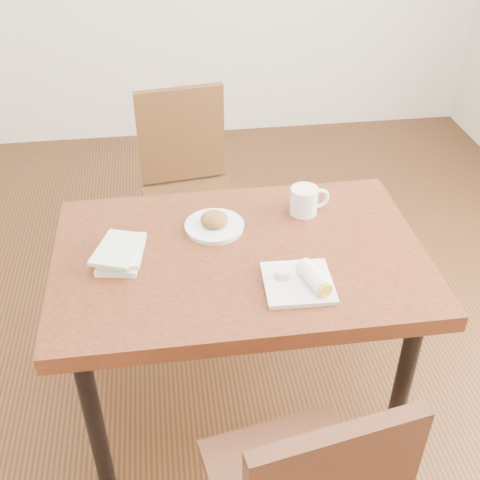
{
  "coord_description": "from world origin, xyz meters",
  "views": [
    {
      "loc": [
        -0.22,
        -1.59,
        1.96
      ],
      "look_at": [
        0.0,
        0.0,
        0.8
      ],
      "focal_mm": 45.0,
      "sensor_mm": 36.0,
      "label": 1
    }
  ],
  "objects": [
    {
      "name": "book_stack",
      "position": [
        -0.39,
        0.02,
        0.78
      ],
      "size": [
        0.19,
        0.22,
        0.05
      ],
      "color": "white",
      "rests_on": "table"
    },
    {
      "name": "plate_burrito",
      "position": [
        0.17,
        -0.2,
        0.77
      ],
      "size": [
        0.22,
        0.22,
        0.07
      ],
      "color": "white",
      "rests_on": "table"
    },
    {
      "name": "coffee_mug",
      "position": [
        0.27,
        0.21,
        0.8
      ],
      "size": [
        0.15,
        0.1,
        0.1
      ],
      "color": "white",
      "rests_on": "table"
    },
    {
      "name": "ground",
      "position": [
        0.0,
        0.0,
        -0.01
      ],
      "size": [
        4.0,
        5.0,
        0.01
      ],
      "primitive_type": "cube",
      "color": "#472814",
      "rests_on": "ground"
    },
    {
      "name": "table",
      "position": [
        0.0,
        0.0,
        0.67
      ],
      "size": [
        1.24,
        0.81,
        0.75
      ],
      "color": "#622B17",
      "rests_on": "ground"
    },
    {
      "name": "plate_scone",
      "position": [
        -0.07,
        0.15,
        0.77
      ],
      "size": [
        0.21,
        0.21,
        0.07
      ],
      "color": "white",
      "rests_on": "table"
    },
    {
      "name": "chair_far",
      "position": [
        -0.13,
        0.85,
        0.55
      ],
      "size": [
        0.47,
        0.47,
        0.95
      ],
      "color": "#4B3015",
      "rests_on": "ground"
    }
  ]
}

